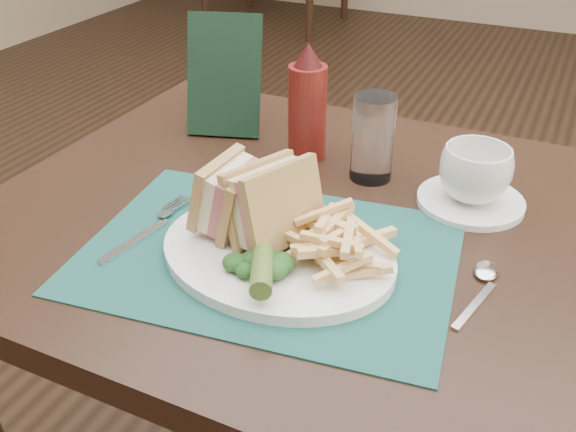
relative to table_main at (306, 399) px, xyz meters
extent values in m
plane|color=black|center=(0.00, 0.50, -0.38)|extent=(7.00, 7.00, 0.00)
plane|color=tan|center=(0.00, 4.00, -0.38)|extent=(6.00, 0.00, 6.00)
cube|color=#164842|center=(0.00, -0.12, 0.38)|extent=(0.50, 0.38, 0.00)
cylinder|color=#426024|center=(0.02, -0.18, 0.41)|extent=(0.07, 0.12, 0.03)
cylinder|color=white|center=(0.20, 0.11, 0.38)|extent=(0.19, 0.19, 0.01)
imported|color=white|center=(0.20, 0.11, 0.42)|extent=(0.14, 0.14, 0.08)
cylinder|color=white|center=(0.04, 0.13, 0.44)|extent=(0.07, 0.07, 0.13)
cube|color=black|center=(-0.24, 0.19, 0.47)|extent=(0.14, 0.11, 0.20)
camera|label=1|loc=(0.30, -0.71, 0.84)|focal=40.00mm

